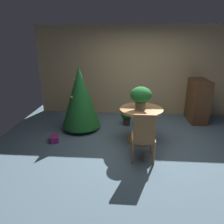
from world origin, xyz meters
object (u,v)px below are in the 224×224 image
object	(u,v)px
wooden_chair_near	(144,135)
gift_box_purple	(55,138)
potted_plant	(127,116)
wooden_cabinet	(198,101)
holiday_tree	(80,97)
flower_vase	(141,96)
round_dining_table	(141,120)

from	to	relation	value
wooden_chair_near	gift_box_purple	size ratio (longest dim) A/B	3.00
gift_box_purple	potted_plant	bearing A→B (deg)	33.52
wooden_cabinet	potted_plant	size ratio (longest dim) A/B	2.65
holiday_tree	potted_plant	world-z (taller)	holiday_tree
potted_plant	wooden_chair_near	bearing A→B (deg)	-79.92
flower_vase	holiday_tree	bearing A→B (deg)	157.05
flower_vase	wooden_cabinet	xyz separation A→B (m)	(1.68, 1.42, -0.49)
gift_box_purple	round_dining_table	bearing A→B (deg)	4.76
gift_box_purple	wooden_cabinet	distance (m)	3.94
wooden_chair_near	wooden_cabinet	xyz separation A→B (m)	(1.65, 2.20, 0.05)
flower_vase	potted_plant	xyz separation A→B (m)	(-0.29, 0.97, -0.82)
round_dining_table	wooden_cabinet	size ratio (longest dim) A/B	0.81
wooden_chair_near	round_dining_table	bearing A→B (deg)	90.00
wooden_cabinet	wooden_chair_near	bearing A→B (deg)	-126.90
flower_vase	gift_box_purple	distance (m)	2.17
round_dining_table	flower_vase	distance (m)	0.56
wooden_chair_near	holiday_tree	xyz separation A→B (m)	(-1.47, 1.39, 0.31)
flower_vase	wooden_cabinet	size ratio (longest dim) A/B	0.42
round_dining_table	flower_vase	bearing A→B (deg)	-116.14
round_dining_table	wooden_cabinet	xyz separation A→B (m)	(1.65, 1.37, 0.07)
round_dining_table	holiday_tree	bearing A→B (deg)	159.26
potted_plant	flower_vase	bearing A→B (deg)	-73.65
wooden_chair_near	flower_vase	bearing A→B (deg)	91.95
round_dining_table	holiday_tree	xyz separation A→B (m)	(-1.47, 0.56, 0.34)
round_dining_table	gift_box_purple	world-z (taller)	round_dining_table
wooden_chair_near	potted_plant	world-z (taller)	wooden_chair_near
wooden_cabinet	potted_plant	xyz separation A→B (m)	(-1.97, -0.45, -0.33)
flower_vase	wooden_chair_near	bearing A→B (deg)	-88.05
wooden_chair_near	potted_plant	bearing A→B (deg)	100.08
wooden_chair_near	potted_plant	distance (m)	1.80
round_dining_table	potted_plant	size ratio (longest dim) A/B	2.14
holiday_tree	wooden_cabinet	xyz separation A→B (m)	(3.12, 0.81, -0.26)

